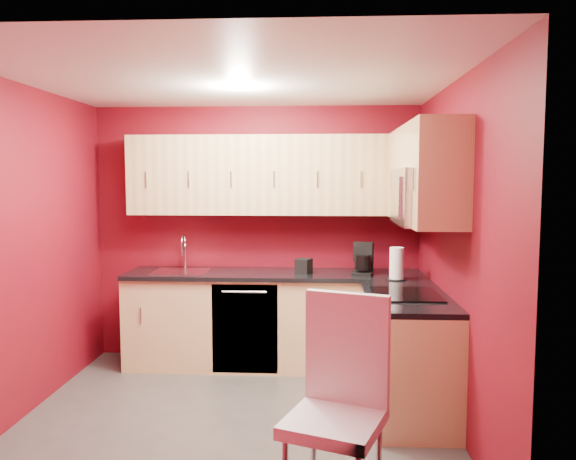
# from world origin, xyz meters

# --- Properties ---
(floor) EXTENTS (3.20, 3.20, 0.00)m
(floor) POSITION_xyz_m (0.00, 0.00, 0.00)
(floor) COLOR #474442
(floor) RESTS_ON ground
(ceiling) EXTENTS (3.20, 3.20, 0.00)m
(ceiling) POSITION_xyz_m (0.00, 0.00, 2.50)
(ceiling) COLOR white
(ceiling) RESTS_ON wall_back
(wall_back) EXTENTS (3.20, 0.00, 3.20)m
(wall_back) POSITION_xyz_m (0.00, 1.50, 1.25)
(wall_back) COLOR maroon
(wall_back) RESTS_ON floor
(wall_front) EXTENTS (3.20, 0.00, 3.20)m
(wall_front) POSITION_xyz_m (0.00, -1.50, 1.25)
(wall_front) COLOR maroon
(wall_front) RESTS_ON floor
(wall_left) EXTENTS (0.00, 3.00, 3.00)m
(wall_left) POSITION_xyz_m (-1.60, 0.00, 1.25)
(wall_left) COLOR maroon
(wall_left) RESTS_ON floor
(wall_right) EXTENTS (0.00, 3.00, 3.00)m
(wall_right) POSITION_xyz_m (1.60, 0.00, 1.25)
(wall_right) COLOR maroon
(wall_right) RESTS_ON floor
(base_cabinets_back) EXTENTS (2.80, 0.60, 0.87)m
(base_cabinets_back) POSITION_xyz_m (0.20, 1.20, 0.43)
(base_cabinets_back) COLOR tan
(base_cabinets_back) RESTS_ON floor
(base_cabinets_right) EXTENTS (0.60, 1.30, 0.87)m
(base_cabinets_right) POSITION_xyz_m (1.30, 0.25, 0.43)
(base_cabinets_right) COLOR tan
(base_cabinets_right) RESTS_ON floor
(countertop_back) EXTENTS (2.80, 0.63, 0.04)m
(countertop_back) POSITION_xyz_m (0.20, 1.19, 0.89)
(countertop_back) COLOR black
(countertop_back) RESTS_ON base_cabinets_back
(countertop_right) EXTENTS (0.63, 1.27, 0.04)m
(countertop_right) POSITION_xyz_m (1.29, 0.23, 0.89)
(countertop_right) COLOR black
(countertop_right) RESTS_ON base_cabinets_right
(upper_cabinets_back) EXTENTS (2.80, 0.35, 0.75)m
(upper_cabinets_back) POSITION_xyz_m (0.20, 1.32, 1.83)
(upper_cabinets_back) COLOR tan
(upper_cabinets_back) RESTS_ON wall_back
(upper_cabinets_right) EXTENTS (0.35, 1.55, 0.75)m
(upper_cabinets_right) POSITION_xyz_m (1.42, 0.44, 1.89)
(upper_cabinets_right) COLOR tan
(upper_cabinets_right) RESTS_ON wall_right
(microwave) EXTENTS (0.42, 0.76, 0.42)m
(microwave) POSITION_xyz_m (1.39, 0.20, 1.66)
(microwave) COLOR silver
(microwave) RESTS_ON upper_cabinets_right
(cooktop) EXTENTS (0.50, 0.55, 0.01)m
(cooktop) POSITION_xyz_m (1.28, 0.20, 0.92)
(cooktop) COLOR black
(cooktop) RESTS_ON countertop_right
(sink) EXTENTS (0.52, 0.42, 0.35)m
(sink) POSITION_xyz_m (-0.70, 1.20, 0.94)
(sink) COLOR silver
(sink) RESTS_ON countertop_back
(dishwasher_front) EXTENTS (0.60, 0.02, 0.82)m
(dishwasher_front) POSITION_xyz_m (-0.05, 0.91, 0.43)
(dishwasher_front) COLOR black
(dishwasher_front) RESTS_ON base_cabinets_back
(downlight) EXTENTS (0.20, 0.20, 0.01)m
(downlight) POSITION_xyz_m (0.00, 0.30, 2.48)
(downlight) COLOR white
(downlight) RESTS_ON ceiling
(coffee_maker) EXTENTS (0.22, 0.27, 0.29)m
(coffee_maker) POSITION_xyz_m (1.02, 1.10, 1.06)
(coffee_maker) COLOR black
(coffee_maker) RESTS_ON countertop_back
(napkin_holder) EXTENTS (0.17, 0.17, 0.14)m
(napkin_holder) POSITION_xyz_m (0.48, 1.13, 0.98)
(napkin_holder) COLOR black
(napkin_holder) RESTS_ON countertop_back
(paper_towel) EXTENTS (0.18, 0.18, 0.29)m
(paper_towel) POSITION_xyz_m (1.30, 0.85, 1.05)
(paper_towel) COLOR white
(paper_towel) RESTS_ON countertop_right
(dining_chair) EXTENTS (0.62, 0.63, 1.17)m
(dining_chair) POSITION_xyz_m (0.70, -1.20, 0.58)
(dining_chair) COLOR silver
(dining_chair) RESTS_ON floor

